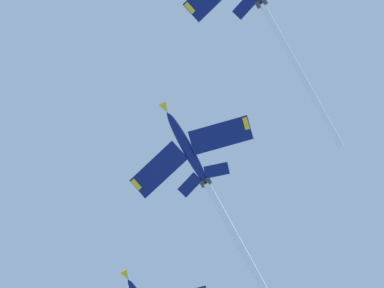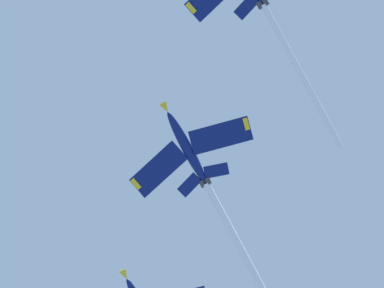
# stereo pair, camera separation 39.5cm
# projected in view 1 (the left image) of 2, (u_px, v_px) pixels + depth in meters

# --- Properties ---
(jet_second) EXTENTS (35.04, 20.02, 13.53)m
(jet_second) POSITION_uv_depth(u_px,v_px,m) (259.00, 0.00, 117.64)
(jet_second) COLOR navy
(jet_third) EXTENTS (32.78, 20.03, 12.22)m
(jet_third) POSITION_uv_depth(u_px,v_px,m) (205.00, 181.00, 119.95)
(jet_third) COLOR navy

